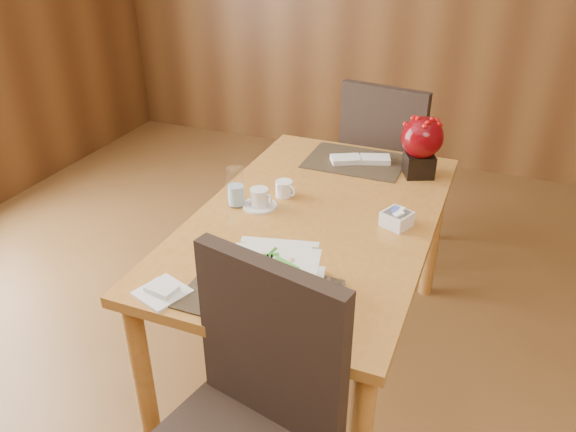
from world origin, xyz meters
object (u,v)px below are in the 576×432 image
at_px(berry_decor, 422,143).
at_px(bread_plate, 162,292).
at_px(dining_table, 316,236).
at_px(near_chair, 244,424).
at_px(soup_setting, 274,279).
at_px(far_chair, 388,162).
at_px(coffee_cup, 259,199).
at_px(water_glass, 236,187).
at_px(creamer_jug, 284,188).
at_px(sugar_caddy, 397,219).

xyz_separation_m(berry_decor, bread_plate, (-0.58, -1.17, -0.15)).
bearing_deg(dining_table, bread_plate, -113.06).
bearing_deg(dining_table, near_chair, -82.98).
bearing_deg(soup_setting, near_chair, -93.09).
distance_m(soup_setting, bread_plate, 0.35).
distance_m(berry_decor, far_chair, 0.62).
xyz_separation_m(dining_table, coffee_cup, (-0.24, -0.02, 0.13)).
xyz_separation_m(soup_setting, bread_plate, (-0.33, -0.13, -0.05)).
bearing_deg(near_chair, dining_table, 109.81).
bearing_deg(berry_decor, coffee_cup, -134.96).
xyz_separation_m(dining_table, water_glass, (-0.33, -0.05, 0.18)).
xyz_separation_m(coffee_cup, creamer_jug, (0.05, 0.13, -0.00)).
height_order(dining_table, sugar_caddy, sugar_caddy).
height_order(dining_table, near_chair, near_chair).
distance_m(coffee_cup, bread_plate, 0.64).
xyz_separation_m(coffee_cup, sugar_caddy, (0.54, 0.06, -0.00)).
bearing_deg(creamer_jug, sugar_caddy, 14.50).
xyz_separation_m(water_glass, sugar_caddy, (0.64, 0.08, -0.05)).
distance_m(sugar_caddy, berry_decor, 0.50).
bearing_deg(bread_plate, berry_decor, 63.63).
bearing_deg(water_glass, far_chair, 69.04).
bearing_deg(coffee_cup, near_chair, -68.40).
relative_size(dining_table, soup_setting, 4.21).
bearing_deg(sugar_caddy, far_chair, 103.93).
distance_m(berry_decor, near_chair, 1.46).
xyz_separation_m(dining_table, creamer_jug, (-0.18, 0.10, 0.13)).
distance_m(dining_table, bread_plate, 0.72).
height_order(coffee_cup, water_glass, water_glass).
xyz_separation_m(sugar_caddy, near_chair, (-0.20, -0.93, -0.19)).
xyz_separation_m(coffee_cup, bread_plate, (-0.05, -0.64, -0.03)).
relative_size(water_glass, creamer_jug, 1.77).
relative_size(soup_setting, creamer_jug, 3.88).
distance_m(water_glass, near_chair, 0.99).
distance_m(soup_setting, berry_decor, 1.08).
bearing_deg(berry_decor, soup_setting, -103.74).
xyz_separation_m(near_chair, far_chair, (-0.04, 1.89, -0.01)).
height_order(water_glass, far_chair, far_chair).
relative_size(water_glass, far_chair, 0.16).
height_order(soup_setting, coffee_cup, soup_setting).
bearing_deg(near_chair, creamer_jug, 119.01).
bearing_deg(water_glass, coffee_cup, 13.82).
bearing_deg(berry_decor, far_chair, 115.72).
distance_m(dining_table, berry_decor, 0.65).
height_order(sugar_caddy, berry_decor, berry_decor).
distance_m(sugar_caddy, far_chair, 1.01).
height_order(dining_table, water_glass, water_glass).
height_order(coffee_cup, berry_decor, berry_decor).
bearing_deg(sugar_caddy, soup_setting, -115.02).
height_order(creamer_jug, berry_decor, berry_decor).
relative_size(coffee_cup, sugar_caddy, 1.44).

